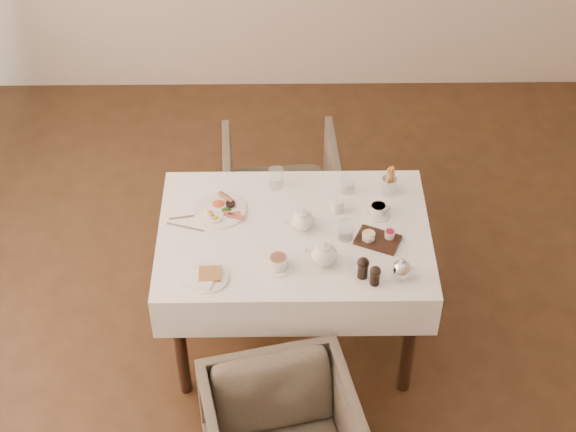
# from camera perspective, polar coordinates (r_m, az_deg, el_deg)

# --- Properties ---
(table) EXTENTS (1.28, 0.88, 0.75)m
(table) POSITION_cam_1_polar(r_m,az_deg,el_deg) (4.21, 0.39, -2.15)
(table) COLOR black
(table) RESTS_ON ground
(armchair_far) EXTENTS (0.68, 0.69, 0.60)m
(armchair_far) POSITION_cam_1_polar(r_m,az_deg,el_deg) (5.05, -0.48, 1.72)
(armchair_far) COLOR #4A4236
(armchair_far) RESTS_ON ground
(breakfast_plate) EXTENTS (0.25, 0.25, 0.03)m
(breakfast_plate) POSITION_cam_1_polar(r_m,az_deg,el_deg) (4.24, -4.39, 0.44)
(breakfast_plate) COLOR white
(breakfast_plate) RESTS_ON table
(side_plate) EXTENTS (0.20, 0.19, 0.02)m
(side_plate) POSITION_cam_1_polar(r_m,az_deg,el_deg) (3.93, -5.35, -3.99)
(side_plate) COLOR white
(side_plate) RESTS_ON table
(teapot_centre) EXTENTS (0.15, 0.12, 0.12)m
(teapot_centre) POSITION_cam_1_polar(r_m,az_deg,el_deg) (4.11, 0.93, -0.20)
(teapot_centre) COLOR white
(teapot_centre) RESTS_ON table
(teapot_front) EXTENTS (0.19, 0.17, 0.13)m
(teapot_front) POSITION_cam_1_polar(r_m,az_deg,el_deg) (3.94, 2.36, -2.41)
(teapot_front) COLOR white
(teapot_front) RESTS_ON table
(creamer) EXTENTS (0.08, 0.08, 0.07)m
(creamer) POSITION_cam_1_polar(r_m,az_deg,el_deg) (4.22, 3.23, 0.71)
(creamer) COLOR white
(creamer) RESTS_ON table
(teacup_near) EXTENTS (0.13, 0.13, 0.07)m
(teacup_near) POSITION_cam_1_polar(r_m,az_deg,el_deg) (3.95, -0.63, -3.05)
(teacup_near) COLOR white
(teacup_near) RESTS_ON table
(teacup_far) EXTENTS (0.12, 0.12, 0.06)m
(teacup_far) POSITION_cam_1_polar(r_m,az_deg,el_deg) (4.22, 5.85, 0.37)
(teacup_far) COLOR white
(teacup_far) RESTS_ON table
(glass_left) EXTENTS (0.08, 0.08, 0.10)m
(glass_left) POSITION_cam_1_polar(r_m,az_deg,el_deg) (4.34, -0.78, 2.47)
(glass_left) COLOR silver
(glass_left) RESTS_ON table
(glass_mid) EXTENTS (0.07, 0.07, 0.10)m
(glass_mid) POSITION_cam_1_polar(r_m,az_deg,el_deg) (4.08, 3.77, -0.91)
(glass_mid) COLOR silver
(glass_mid) RESTS_ON table
(glass_right) EXTENTS (0.08, 0.08, 0.09)m
(glass_right) POSITION_cam_1_polar(r_m,az_deg,el_deg) (4.32, 3.86, 2.10)
(glass_right) COLOR silver
(glass_right) RESTS_ON table
(condiment_board) EXTENTS (0.23, 0.20, 0.05)m
(condiment_board) POSITION_cam_1_polar(r_m,az_deg,el_deg) (4.10, 5.80, -1.46)
(condiment_board) COLOR black
(condiment_board) RESTS_ON table
(pepper_mill_left) EXTENTS (0.07, 0.07, 0.11)m
(pepper_mill_left) POSITION_cam_1_polar(r_m,az_deg,el_deg) (3.90, 4.86, -3.34)
(pepper_mill_left) COLOR black
(pepper_mill_left) RESTS_ON table
(pepper_mill_right) EXTENTS (0.06, 0.06, 0.10)m
(pepper_mill_right) POSITION_cam_1_polar(r_m,az_deg,el_deg) (3.88, 5.65, -3.84)
(pepper_mill_right) COLOR black
(pepper_mill_right) RESTS_ON table
(silver_pot) EXTENTS (0.13, 0.11, 0.12)m
(silver_pot) POSITION_cam_1_polar(r_m,az_deg,el_deg) (3.91, 7.36, -3.37)
(silver_pot) COLOR white
(silver_pot) RESTS_ON table
(fries_cup) EXTENTS (0.07, 0.07, 0.16)m
(fries_cup) POSITION_cam_1_polar(r_m,az_deg,el_deg) (4.32, 6.57, 2.22)
(fries_cup) COLOR silver
(fries_cup) RESTS_ON table
(cutlery_fork) EXTENTS (0.18, 0.05, 0.00)m
(cutlery_fork) POSITION_cam_1_polar(r_m,az_deg,el_deg) (4.23, -6.47, -0.05)
(cutlery_fork) COLOR silver
(cutlery_fork) RESTS_ON table
(cutlery_knife) EXTENTS (0.19, 0.07, 0.00)m
(cutlery_knife) POSITION_cam_1_polar(r_m,az_deg,el_deg) (4.18, -6.64, -0.73)
(cutlery_knife) COLOR silver
(cutlery_knife) RESTS_ON table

